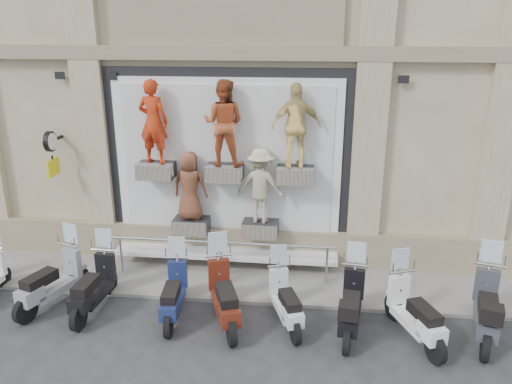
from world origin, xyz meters
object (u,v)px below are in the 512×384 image
scooter_f (224,285)px  guard_rail (222,261)px  scooter_h (352,294)px  scooter_g (286,291)px  scooter_j (488,297)px  scooter_d (93,276)px  scooter_c (50,271)px  scooter_e (173,284)px  scooter_i (416,302)px  clock_sign_bracket (51,148)px

scooter_f → guard_rail: bearing=82.1°
scooter_f → scooter_h: size_ratio=1.05×
scooter_g → scooter_j: bearing=-19.2°
scooter_d → scooter_f: (2.62, -0.12, 0.05)m
guard_rail → scooter_c: bearing=-155.4°
guard_rail → scooter_j: scooter_j is taller
scooter_e → scooter_j: scooter_j is taller
scooter_i → scooter_j: size_ratio=0.93×
scooter_h → clock_sign_bracket: bearing=170.3°
clock_sign_bracket → scooter_f: size_ratio=0.52×
scooter_e → scooter_g: bearing=-5.7°
scooter_j → clock_sign_bracket: bearing=-177.7°
clock_sign_bracket → scooter_j: clock_sign_bracket is taller
scooter_f → scooter_j: bearing=-18.6°
clock_sign_bracket → scooter_d: size_ratio=0.55×
guard_rail → scooter_e: scooter_e is taller
scooter_d → scooter_e: 1.62m
scooter_d → scooter_h: bearing=0.9°
scooter_h → scooter_f: bearing=-171.9°
scooter_g → scooter_f: bearing=164.7°
guard_rail → clock_sign_bracket: bearing=173.2°
clock_sign_bracket → scooter_i: size_ratio=0.55×
clock_sign_bracket → scooter_e: clock_sign_bracket is taller
scooter_c → scooter_j: (8.29, -0.10, 0.04)m
scooter_g → scooter_i: 2.32m
scooter_i → scooter_j: scooter_j is taller
scooter_d → scooter_i: 6.09m
scooter_f → scooter_g: (1.16, 0.09, -0.11)m
guard_rail → clock_sign_bracket: 4.57m
clock_sign_bracket → scooter_f: 5.16m
guard_rail → scooter_f: scooter_f is taller
scooter_c → scooter_g: scooter_c is taller
scooter_j → scooter_c: bearing=-165.7°
scooter_e → scooter_i: bearing=-8.6°
scooter_e → scooter_j: bearing=-5.6°
scooter_i → scooter_h: bearing=151.9°
scooter_d → scooter_i: size_ratio=0.99×
scooter_g → scooter_h: (1.20, -0.09, 0.07)m
scooter_c → scooter_e: scooter_c is taller
guard_rail → scooter_i: 4.23m
clock_sign_bracket → scooter_e: 4.38m
scooter_g → scooter_h: 1.21m
scooter_d → scooter_e: bearing=0.6°
scooter_f → scooter_d: bearing=157.4°
scooter_j → guard_rail: bearing=178.1°
scooter_e → scooter_g: (2.15, 0.01, -0.03)m
scooter_j → scooter_f: bearing=-163.6°
guard_rail → scooter_h: scooter_h is taller
scooter_j → scooter_i: bearing=-154.4°
scooter_g → scooter_i: size_ratio=0.91×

